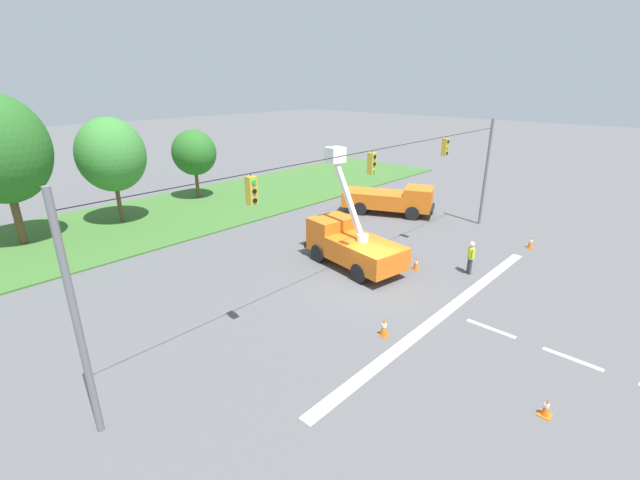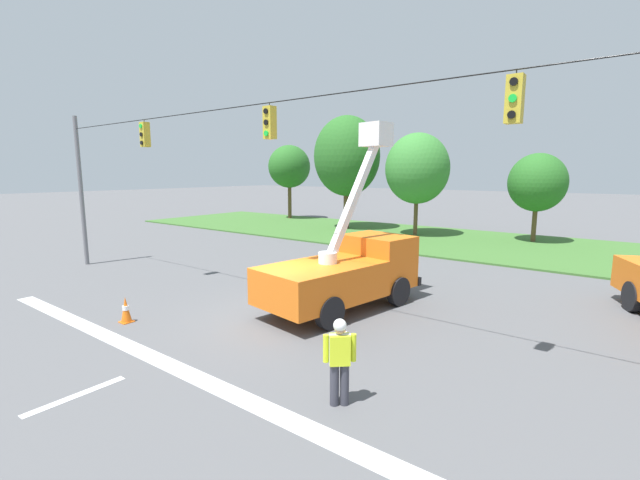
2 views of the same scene
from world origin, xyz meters
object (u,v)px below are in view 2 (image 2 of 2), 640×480
tree_west (347,156)px  tree_east (537,183)px  utility_truck_bucket_lift (347,269)px  traffic_cone_mid_left (126,310)px  tree_far_west (289,167)px  road_worker (340,357)px  traffic_cone_foreground_right (344,336)px  tree_centre (417,169)px

tree_west → tree_east: bearing=7.5°
utility_truck_bucket_lift → traffic_cone_mid_left: utility_truck_bucket_lift is taller
tree_east → traffic_cone_mid_left: (-6.74, -23.88, -3.50)m
tree_east → traffic_cone_mid_left: bearing=-105.8°
tree_far_west → utility_truck_bucket_lift: 28.27m
utility_truck_bucket_lift → traffic_cone_mid_left: (-4.53, -5.35, -0.93)m
road_worker → traffic_cone_mid_left: bearing=-179.4°
tree_far_west → traffic_cone_mid_left: bearing=-58.5°
utility_truck_bucket_lift → traffic_cone_foreground_right: size_ratio=8.71×
traffic_cone_foreground_right → tree_far_west: bearing=133.8°
tree_far_west → road_worker: 34.38m
tree_far_west → road_worker: size_ratio=4.03×
tree_centre → traffic_cone_mid_left: 22.46m
tree_far_west → traffic_cone_foreground_right: (21.78, -22.71, -4.73)m
tree_far_west → tree_centre: (14.69, -3.08, -0.28)m
tree_far_west → traffic_cone_mid_left: size_ratio=8.89×
tree_far_west → road_worker: bearing=-47.1°
tree_west → tree_east: (13.45, 1.77, -1.89)m
tree_west → road_worker: 26.85m
tree_far_west → traffic_cone_mid_left: 29.79m
tree_far_west → tree_west: size_ratio=0.80×
tree_west → utility_truck_bucket_lift: bearing=-56.2°
utility_truck_bucket_lift → tree_far_west: bearing=135.2°
tree_centre → traffic_cone_foreground_right: size_ratio=10.19×
tree_far_west → tree_west: (8.65, -2.98, 0.71)m
tree_east → traffic_cone_foreground_right: bearing=-90.8°
tree_west → tree_centre: size_ratio=1.23×
tree_centre → traffic_cone_mid_left: bearing=-88.3°
tree_east → utility_truck_bucket_lift: (-2.21, -18.53, -2.57)m
tree_far_west → tree_east: bearing=-3.1°
tree_west → utility_truck_bucket_lift: 20.67m
tree_centre → road_worker: tree_centre is taller
tree_far_west → traffic_cone_foreground_right: bearing=-46.2°
tree_east → tree_centre: bearing=-165.9°
tree_centre → traffic_cone_mid_left: size_ratio=9.08×
tree_centre → traffic_cone_mid_left: (0.67, -22.02, -4.40)m
utility_truck_bucket_lift → traffic_cone_foreground_right: bearing=-57.3°
traffic_cone_foreground_right → road_worker: bearing=-57.6°
traffic_cone_mid_left → road_worker: bearing=0.6°
road_worker → traffic_cone_foreground_right: (-1.46, 2.30, -0.65)m
road_worker → traffic_cone_mid_left: 7.91m
tree_west → tree_east: size_ratio=1.55×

